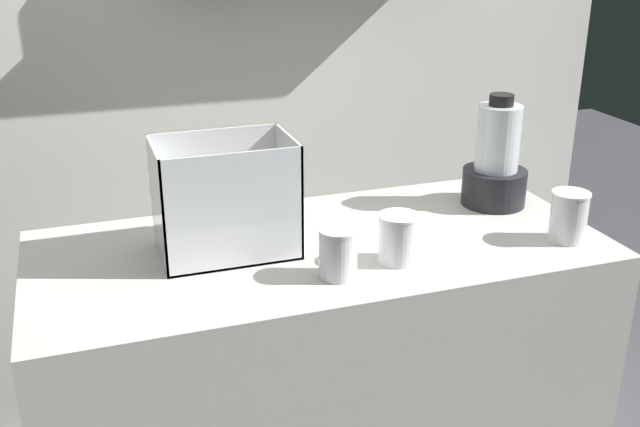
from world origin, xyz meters
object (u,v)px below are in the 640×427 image
at_px(juice_cup_carrot_left, 398,240).
at_px(carrot_display_bin, 226,218).
at_px(juice_cup_mango_far_left, 338,256).
at_px(blender_pitcher, 496,164).
at_px(juice_cup_mango_middle, 568,219).

bearing_deg(juice_cup_carrot_left, carrot_display_bin, 153.13).
bearing_deg(juice_cup_mango_far_left, blender_pitcher, 27.00).
distance_m(juice_cup_carrot_left, juice_cup_mango_middle, 0.45).
relative_size(carrot_display_bin, juice_cup_mango_middle, 2.53).
relative_size(juice_cup_carrot_left, juice_cup_mango_middle, 0.92).
height_order(carrot_display_bin, juice_cup_mango_middle, carrot_display_bin).
height_order(juice_cup_carrot_left, juice_cup_mango_middle, juice_cup_mango_middle).
distance_m(carrot_display_bin, juice_cup_carrot_left, 0.41).
bearing_deg(blender_pitcher, juice_cup_mango_middle, -81.95).
xyz_separation_m(juice_cup_carrot_left, juice_cup_mango_middle, (0.45, -0.02, 0.00)).
height_order(blender_pitcher, juice_cup_mango_middle, blender_pitcher).
bearing_deg(juice_cup_mango_middle, carrot_display_bin, 165.68).
relative_size(blender_pitcher, juice_cup_mango_far_left, 2.69).
distance_m(carrot_display_bin, juice_cup_mango_middle, 0.84).
bearing_deg(blender_pitcher, juice_cup_carrot_left, -147.61).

